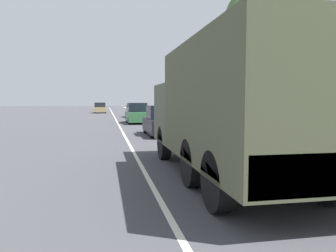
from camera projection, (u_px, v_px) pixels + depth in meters
ground_plane at (116, 119)px, 33.56m from camera, size 180.00×180.00×0.00m
lane_centre_stripe at (116, 119)px, 33.56m from camera, size 0.12×120.00×0.00m
sidewalk_right at (159, 118)px, 34.40m from camera, size 1.80×120.00×0.12m
grass_strip_right at (199, 118)px, 35.23m from camera, size 7.00×120.00×0.02m
military_truck at (229, 108)px, 7.86m from camera, size 2.43×7.77×3.18m
car_nearest_ahead at (162, 122)px, 18.09m from camera, size 1.75×4.19×1.64m
car_second_ahead at (137, 114)px, 27.94m from camera, size 1.74×4.65×1.72m
car_third_ahead at (133, 111)px, 37.87m from camera, size 1.72×4.55×1.46m
car_fourth_ahead at (100, 108)px, 51.16m from camera, size 1.88×3.97×1.62m
lamp_post at (282, 12)px, 10.38m from camera, size 1.69×0.24×7.82m
tree_mid_right at (266, 24)px, 16.58m from camera, size 4.31×4.31×7.93m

